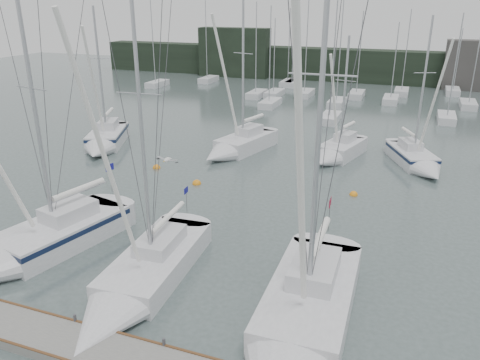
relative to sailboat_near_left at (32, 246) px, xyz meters
name	(u,v)px	position (x,y,z in m)	size (l,w,h in m)	color
ground	(170,285)	(7.72, 0.24, -0.65)	(160.00, 160.00, 0.00)	#475653
dock	(104,353)	(7.72, -4.76, -0.45)	(24.00, 2.00, 0.40)	#63635F
far_treeline	(355,65)	(7.72, 62.24, 1.85)	(90.00, 4.00, 5.00)	black
far_building_left	(234,52)	(-12.28, 60.24, 3.35)	(12.00, 3.00, 8.00)	black
mast_forest	(364,99)	(11.25, 45.75, -0.16)	(57.18, 26.34, 14.77)	silver
sailboat_near_left	(32,246)	(0.00, 0.00, 0.00)	(5.32, 10.30, 14.31)	silver
sailboat_near_center	(134,287)	(6.72, -1.12, -0.14)	(3.56, 10.76, 14.88)	silver
sailboat_near_right	(299,333)	(14.27, -1.66, -0.02)	(3.59, 11.42, 16.89)	silver
sailboat_mid_a	(104,141)	(-7.99, 17.20, 0.01)	(5.72, 8.77, 12.77)	silver
sailboat_mid_b	(235,147)	(3.46, 19.69, -0.03)	(4.79, 8.74, 13.80)	silver
sailboat_mid_c	(335,153)	(11.73, 21.18, -0.07)	(4.13, 7.12, 10.54)	silver
sailboat_mid_d	(418,161)	(18.15, 21.33, -0.09)	(5.24, 7.86, 12.10)	silver
buoy_a	(197,184)	(3.39, 12.25, -0.65)	(0.63, 0.63, 0.63)	orange
buoy_b	(354,195)	(14.22, 14.11, -0.65)	(0.56, 0.56, 0.56)	orange
buoy_c	(157,168)	(-1.01, 14.18, -0.65)	(0.60, 0.60, 0.60)	orange
seagull	(167,160)	(8.83, -1.23, 6.07)	(0.90, 0.42, 0.18)	silver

